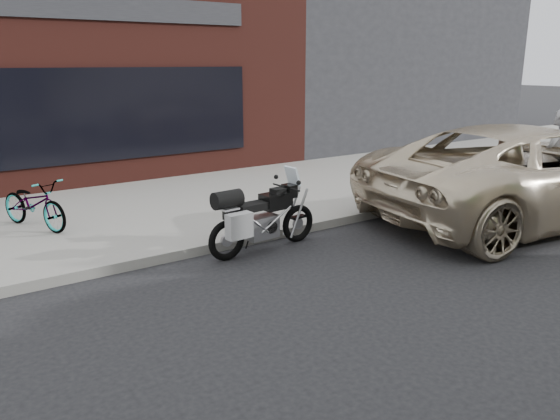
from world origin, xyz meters
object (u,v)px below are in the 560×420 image
Objects in this scene: pedestrian at (555,158)px; minivan at (529,173)px; motorcycle at (258,218)px; bicycle_front at (34,204)px.

minivan is at bearing 4.93° from pedestrian.
minivan is 1.42m from pedestrian.
minivan is (4.99, -1.25, 0.33)m from motorcycle.
minivan is 3.26× the size of pedestrian.
pedestrian is 9.73m from bicycle_front.
pedestrian is 1.22× the size of bicycle_front.
pedestrian is (6.37, -0.95, 0.42)m from motorcycle.
pedestrian reaches higher than motorcycle.
minivan reaches higher than bicycle_front.
motorcycle is at bearing -69.86° from bicycle_front.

